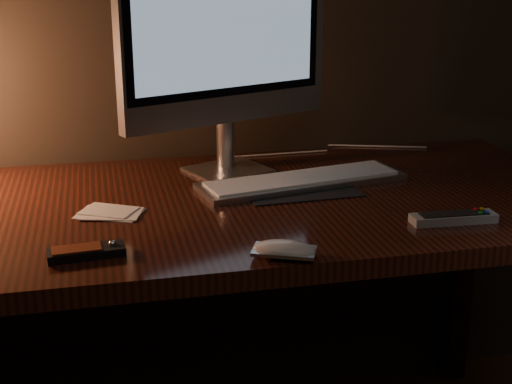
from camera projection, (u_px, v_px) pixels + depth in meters
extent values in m
cube|color=#39150D|center=(237.00, 207.00, 1.57)|extent=(1.60, 0.75, 0.04)
cube|color=black|center=(461.00, 272.00, 2.14)|extent=(0.06, 0.06, 0.71)
cube|color=black|center=(213.00, 261.00, 1.97)|extent=(1.48, 0.02, 0.51)
cube|color=silver|center=(228.00, 170.00, 1.76)|extent=(0.23, 0.22, 0.01)
cylinder|color=silver|center=(225.00, 142.00, 1.77)|extent=(0.06, 0.06, 0.12)
cube|color=silver|center=(227.00, 25.00, 1.64)|extent=(0.52, 0.24, 0.45)
cube|color=black|center=(228.00, 12.00, 1.62)|extent=(0.49, 0.20, 0.38)
cube|color=#94B0CA|center=(228.00, 13.00, 1.61)|extent=(0.45, 0.18, 0.34)
cube|color=silver|center=(302.00, 180.00, 1.66)|extent=(0.51, 0.23, 0.02)
cube|color=black|center=(297.00, 187.00, 1.63)|extent=(0.26, 0.21, 0.00)
ellipsoid|color=white|center=(284.00, 252.00, 1.25)|extent=(0.12, 0.10, 0.02)
cube|color=black|center=(86.00, 252.00, 1.26)|extent=(0.14, 0.06, 0.02)
cube|color=maroon|center=(86.00, 248.00, 1.25)|extent=(0.09, 0.05, 0.00)
sphere|color=silver|center=(86.00, 247.00, 1.25)|extent=(0.01, 0.01, 0.01)
cube|color=#999B9E|center=(453.00, 218.00, 1.42)|extent=(0.18, 0.05, 0.02)
cube|color=black|center=(454.00, 214.00, 1.42)|extent=(0.14, 0.04, 0.00)
cylinder|color=red|center=(454.00, 212.00, 1.42)|extent=(0.01, 0.01, 0.00)
cylinder|color=#0C8C19|center=(454.00, 212.00, 1.42)|extent=(0.01, 0.01, 0.00)
cylinder|color=gold|center=(454.00, 212.00, 1.42)|extent=(0.01, 0.01, 0.00)
cylinder|color=#1433BF|center=(454.00, 212.00, 1.42)|extent=(0.01, 0.01, 0.00)
cube|color=white|center=(109.00, 213.00, 1.47)|extent=(0.15, 0.13, 0.01)
cylinder|color=white|center=(327.00, 151.00, 1.94)|extent=(0.57, 0.11, 0.00)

